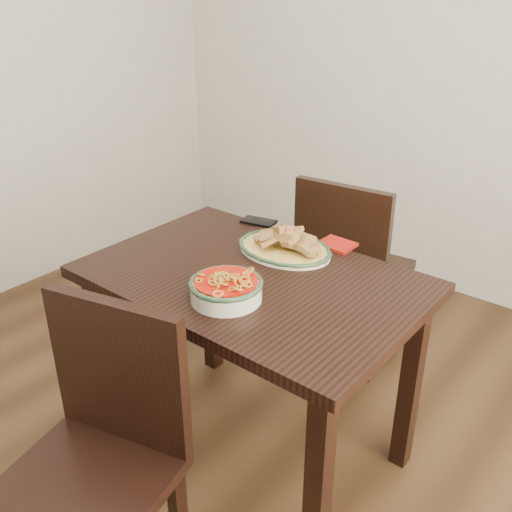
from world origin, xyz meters
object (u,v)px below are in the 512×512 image
Objects in this scene: noodle_bowl at (226,287)px; chair_near at (101,446)px; chair_far at (349,263)px; smartphone at (259,222)px; fish_plate at (285,240)px; dining_table at (252,304)px.

chair_near is at bearing -94.41° from noodle_bowl.
noodle_bowl is (0.08, -0.89, 0.29)m from chair_far.
smartphone is at bearing 52.67° from chair_far.
fish_plate is at bearing -45.19° from smartphone.
fish_plate is 0.39m from noodle_bowl.
dining_table is 0.24m from noodle_bowl.
chair_near reaches higher than noodle_bowl.
dining_table is 0.66m from chair_near.
chair_far is 6.62× the size of smartphone.
dining_table is 0.26m from fish_plate.
smartphone is at bearing 125.95° from dining_table.
chair_near reaches higher than smartphone.
chair_near is 1.07m from smartphone.
dining_table is 3.10× the size of fish_plate.
smartphone reaches higher than dining_table.
dining_table is 8.10× the size of smartphone.
smartphone is at bearing 90.55° from chair_near.
smartphone is (-0.26, 1.01, 0.26)m from chair_near.
chair_far is at bearing 45.29° from smartphone.
chair_far is 3.93× the size of noodle_bowl.
chair_near is 0.56m from noodle_bowl.
noodle_bowl is at bearing -73.51° from smartphone.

